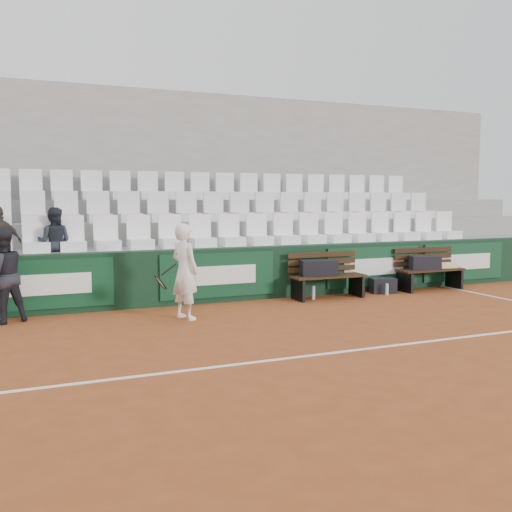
{
  "coord_description": "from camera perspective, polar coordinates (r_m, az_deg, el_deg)",
  "views": [
    {
      "loc": [
        -3.6,
        -6.04,
        1.92
      ],
      "look_at": [
        -0.05,
        2.4,
        1.0
      ],
      "focal_mm": 40.0,
      "sensor_mm": 36.0,
      "label": 1
    }
  ],
  "objects": [
    {
      "name": "grandstand_tier_front",
      "position": [
        11.35,
        -4.13,
        -1.47
      ],
      "size": [
        18.0,
        0.95,
        1.0
      ],
      "primitive_type": "cube",
      "color": "gray",
      "rests_on": "ground"
    },
    {
      "name": "towel",
      "position": [
        12.89,
        18.52,
        -0.88
      ],
      "size": [
        0.41,
        0.33,
        0.1
      ],
      "primitive_type": "cube",
      "rotation": [
        0.0,
        0.0,
        -0.19
      ],
      "color": "beige",
      "rests_on": "bench_right"
    },
    {
      "name": "spectator_c",
      "position": [
        10.56,
        -19.6,
        3.74
      ],
      "size": [
        0.71,
        0.62,
        1.22
      ],
      "primitive_type": "imported",
      "rotation": [
        0.0,
        0.0,
        2.84
      ],
      "color": "#1D222C",
      "rests_on": "grandstand_tier_front"
    },
    {
      "name": "grandstand_rear_wall",
      "position": [
        13.68,
        -7.6,
        6.86
      ],
      "size": [
        18.0,
        0.3,
        4.4
      ],
      "primitive_type": "cube",
      "color": "#969694",
      "rests_on": "ground"
    },
    {
      "name": "back_barrier",
      "position": [
        10.78,
        -2.7,
        -1.84
      ],
      "size": [
        18.0,
        0.34,
        1.0
      ],
      "color": "black",
      "rests_on": "ground"
    },
    {
      "name": "ground",
      "position": [
        7.29,
        7.81,
        -9.59
      ],
      "size": [
        80.0,
        80.0,
        0.0
      ],
      "primitive_type": "plane",
      "color": "brown",
      "rests_on": "ground"
    },
    {
      "name": "court_baseline",
      "position": [
        7.29,
        7.81,
        -9.56
      ],
      "size": [
        18.0,
        0.06,
        0.01
      ],
      "primitive_type": "cube",
      "color": "white",
      "rests_on": "ground"
    },
    {
      "name": "tennis_player",
      "position": [
        9.15,
        -7.14,
        -1.54
      ],
      "size": [
        0.78,
        0.66,
        1.54
      ],
      "color": "white",
      "rests_on": "ground"
    },
    {
      "name": "grandstand_tier_back",
      "position": [
        13.11,
        -6.81,
        1.45
      ],
      "size": [
        18.0,
        0.95,
        1.9
      ],
      "primitive_type": "cube",
      "color": "gray",
      "rests_on": "ground"
    },
    {
      "name": "seat_row_mid",
      "position": [
        12.0,
        -5.36,
        4.97
      ],
      "size": [
        11.9,
        0.44,
        0.63
      ],
      "primitive_type": "cube",
      "color": "silver",
      "rests_on": "grandstand_tier_mid"
    },
    {
      "name": "sports_bag_ground",
      "position": [
        11.96,
        12.57,
        -2.9
      ],
      "size": [
        0.56,
        0.41,
        0.31
      ],
      "primitive_type": "cube",
      "rotation": [
        0.0,
        0.0,
        -0.22
      ],
      "color": "black",
      "rests_on": "ground"
    },
    {
      "name": "sports_bag_right",
      "position": [
        12.41,
        16.53,
        -0.64
      ],
      "size": [
        0.67,
        0.44,
        0.29
      ],
      "primitive_type": "cube",
      "rotation": [
        0.0,
        0.0,
        -0.28
      ],
      "color": "black",
      "rests_on": "bench_right"
    },
    {
      "name": "seat_row_back",
      "position": [
        12.91,
        -6.66,
        7.01
      ],
      "size": [
        11.9,
        0.44,
        0.63
      ],
      "primitive_type": "cube",
      "color": "silver",
      "rests_on": "grandstand_tier_back"
    },
    {
      "name": "ball_kid",
      "position": [
        9.62,
        -24.05,
        -1.78
      ],
      "size": [
        0.89,
        0.8,
        1.49
      ],
      "primitive_type": "imported",
      "rotation": [
        0.0,
        0.0,
        3.54
      ],
      "color": "black",
      "rests_on": "ground"
    },
    {
      "name": "sports_bag_left",
      "position": [
        11.01,
        6.28,
        -1.19
      ],
      "size": [
        0.74,
        0.43,
        0.3
      ],
      "primitive_type": "cube",
      "rotation": [
        0.0,
        0.0,
        -0.2
      ],
      "color": "black",
      "rests_on": "bench_left"
    },
    {
      "name": "water_bottle_far",
      "position": [
        11.72,
        12.95,
        -3.27
      ],
      "size": [
        0.06,
        0.06,
        0.23
      ],
      "primitive_type": "cylinder",
      "color": "silver",
      "rests_on": "ground"
    },
    {
      "name": "seat_row_front",
      "position": [
        11.11,
        -3.87,
        2.6
      ],
      "size": [
        11.9,
        0.44,
        0.63
      ],
      "primitive_type": "cube",
      "color": "white",
      "rests_on": "grandstand_tier_front"
    },
    {
      "name": "bench_left",
      "position": [
        11.13,
        7.2,
        -3.07
      ],
      "size": [
        1.5,
        0.56,
        0.45
      ],
      "primitive_type": "cube",
      "color": "#331F0F",
      "rests_on": "ground"
    },
    {
      "name": "grandstand_tier_mid",
      "position": [
        12.22,
        -5.56,
        0.1
      ],
      "size": [
        18.0,
        0.95,
        1.45
      ],
      "primitive_type": "cube",
      "color": "gray",
      "rests_on": "ground"
    },
    {
      "name": "water_bottle_near",
      "position": [
        11.0,
        5.74,
        -3.66
      ],
      "size": [
        0.07,
        0.07,
        0.26
      ],
      "primitive_type": "cylinder",
      "color": "silver",
      "rests_on": "ground"
    },
    {
      "name": "bench_right",
      "position": [
        12.59,
        17.0,
        -2.25
      ],
      "size": [
        1.5,
        0.56,
        0.45
      ],
      "primitive_type": "cube",
      "color": "black",
      "rests_on": "ground"
    }
  ]
}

